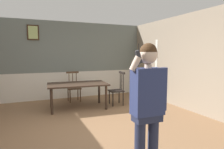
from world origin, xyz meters
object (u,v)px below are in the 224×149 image
(chair_near_window, at_px, (74,87))
(chair_by_doorway, at_px, (117,89))
(person_figure, at_px, (148,101))
(dining_table, at_px, (78,86))

(chair_near_window, bearing_deg, chair_by_doorway, 139.78)
(chair_near_window, xyz_separation_m, person_figure, (0.01, -4.44, 0.54))
(dining_table, relative_size, person_figure, 1.02)
(chair_near_window, distance_m, person_figure, 4.47)
(dining_table, bearing_deg, chair_near_window, 85.55)
(chair_near_window, height_order, chair_by_doorway, chair_by_doorway)
(dining_table, height_order, person_figure, person_figure)
(chair_by_doorway, xyz_separation_m, person_figure, (-1.16, -3.45, 0.53))
(chair_by_doorway, relative_size, person_figure, 0.60)
(dining_table, height_order, chair_by_doorway, chair_by_doorway)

